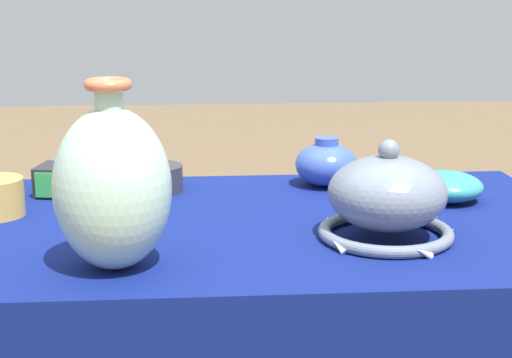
{
  "coord_description": "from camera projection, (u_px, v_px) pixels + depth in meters",
  "views": [
    {
      "loc": [
        -0.08,
        -1.42,
        1.23
      ],
      "look_at": [
        0.01,
        -0.14,
        0.91
      ],
      "focal_mm": 55.0,
      "sensor_mm": 36.0,
      "label": 1
    }
  ],
  "objects": [
    {
      "name": "display_table",
      "position": [
        244.0,
        263.0,
        1.49
      ],
      "size": [
        1.29,
        0.74,
        0.8
      ],
      "color": "#38383D",
      "rests_on": "ground_plane"
    },
    {
      "name": "vase_tall_bulbous",
      "position": [
        113.0,
        187.0,
        1.21
      ],
      "size": [
        0.18,
        0.18,
        0.3
      ],
      "color": "#A8CCB7",
      "rests_on": "display_table"
    },
    {
      "name": "vase_dome_bell",
      "position": [
        387.0,
        200.0,
        1.37
      ],
      "size": [
        0.24,
        0.25,
        0.18
      ],
      "color": "slate",
      "rests_on": "display_table"
    },
    {
      "name": "mosaic_tile_box",
      "position": [
        74.0,
        180.0,
        1.67
      ],
      "size": [
        0.16,
        0.12,
        0.06
      ],
      "rotation": [
        0.0,
        0.0,
        -0.19
      ],
      "color": "#232328",
      "rests_on": "display_table"
    },
    {
      "name": "pot_squat_charcoal",
      "position": [
        155.0,
        178.0,
        1.7
      ],
      "size": [
        0.12,
        0.12,
        0.06
      ],
      "primitive_type": "cylinder",
      "color": "#2D2D33",
      "rests_on": "display_table"
    },
    {
      "name": "bowl_shallow_teal",
      "position": [
        446.0,
        186.0,
        1.62
      ],
      "size": [
        0.15,
        0.15,
        0.06
      ],
      "primitive_type": "ellipsoid",
      "color": "teal",
      "rests_on": "display_table"
    },
    {
      "name": "jar_round_cobalt",
      "position": [
        326.0,
        164.0,
        1.74
      ],
      "size": [
        0.14,
        0.14,
        0.11
      ],
      "color": "#3851A8",
      "rests_on": "display_table"
    }
  ]
}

